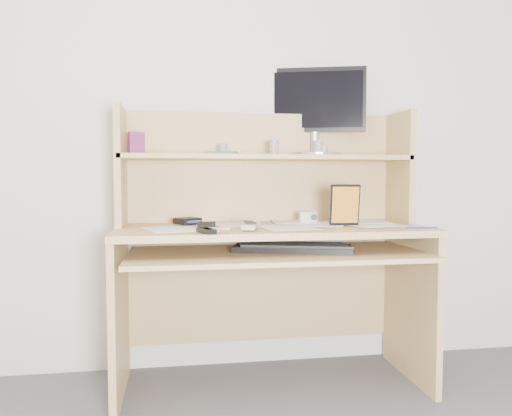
{
  "coord_description": "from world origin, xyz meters",
  "views": [
    {
      "loc": [
        -0.43,
        -0.76,
        0.97
      ],
      "look_at": [
        -0.08,
        1.43,
        0.84
      ],
      "focal_mm": 35.0,
      "sensor_mm": 36.0,
      "label": 1
    }
  ],
  "objects": [
    {
      "name": "chip_stack_b",
      "position": [
        0.04,
        1.61,
        1.12
      ],
      "size": [
        0.06,
        0.06,
        0.07
      ],
      "primitive_type": "cylinder",
      "rotation": [
        0.0,
        0.0,
        0.33
      ],
      "color": "silver",
      "rests_on": "desk"
    },
    {
      "name": "keyboard",
      "position": [
        0.07,
        1.36,
        0.67
      ],
      "size": [
        0.54,
        0.32,
        0.04
      ],
      "rotation": [
        0.0,
        0.0,
        -0.29
      ],
      "color": "black",
      "rests_on": "desk"
    },
    {
      "name": "desk",
      "position": [
        0.0,
        1.56,
        0.69
      ],
      "size": [
        1.4,
        0.7,
        1.3
      ],
      "color": "tan",
      "rests_on": "floor"
    },
    {
      "name": "monitor",
      "position": [
        0.27,
        1.76,
        1.32
      ],
      "size": [
        0.52,
        0.26,
        0.46
      ],
      "rotation": [
        0.0,
        0.0,
        -0.28
      ],
      "color": "#9B9B9F",
      "rests_on": "desk"
    },
    {
      "name": "tv_remote",
      "position": [
        -0.12,
        1.37,
        0.77
      ],
      "size": [
        0.1,
        0.21,
        0.02
      ],
      "primitive_type": "cube",
      "rotation": [
        0.0,
        0.0,
        -0.22
      ],
      "color": "#A0A19B",
      "rests_on": "paper_clutter"
    },
    {
      "name": "blue_pen",
      "position": [
        0.6,
        1.22,
        0.76
      ],
      "size": [
        0.14,
        0.02,
        0.01
      ],
      "primitive_type": "cylinder",
      "rotation": [
        1.57,
        0.0,
        1.51
      ],
      "color": "#1F1CD5",
      "rests_on": "paper_clutter"
    },
    {
      "name": "paper_clutter",
      "position": [
        0.0,
        1.48,
        0.75
      ],
      "size": [
        1.32,
        0.54,
        0.01
      ],
      "primitive_type": "cube",
      "color": "silver",
      "rests_on": "desk"
    },
    {
      "name": "flip_phone",
      "position": [
        -0.27,
        1.28,
        0.77
      ],
      "size": [
        0.06,
        0.08,
        0.02
      ],
      "primitive_type": "cube",
      "rotation": [
        0.0,
        0.0,
        -0.19
      ],
      "color": "#B7B7B9",
      "rests_on": "paper_clutter"
    },
    {
      "name": "chip_stack_a",
      "position": [
        -0.21,
        1.66,
        1.11
      ],
      "size": [
        0.05,
        0.05,
        0.06
      ],
      "primitive_type": "cylinder",
      "rotation": [
        0.0,
        0.0,
        0.14
      ],
      "color": "black",
      "rests_on": "desk"
    },
    {
      "name": "sticky_note_pad",
      "position": [
        -0.25,
        1.39,
        0.75
      ],
      "size": [
        0.1,
        0.1,
        0.01
      ],
      "primitive_type": "cube",
      "rotation": [
        0.0,
        0.0,
        0.37
      ],
      "color": "yellow",
      "rests_on": "desk"
    },
    {
      "name": "game_case",
      "position": [
        0.32,
        1.41,
        0.85
      ],
      "size": [
        0.13,
        0.04,
        0.19
      ],
      "primitive_type": "cube",
      "rotation": [
        0.0,
        0.0,
        -0.16
      ],
      "color": "black",
      "rests_on": "paper_clutter"
    },
    {
      "name": "shelf_book",
      "position": [
        -0.2,
        1.68,
        1.09
      ],
      "size": [
        0.16,
        0.2,
        0.02
      ],
      "primitive_type": "cube",
      "rotation": [
        0.0,
        0.0,
        -0.22
      ],
      "color": "#2D7141",
      "rests_on": "desk"
    },
    {
      "name": "digital_camera",
      "position": [
        0.2,
        1.59,
        0.78
      ],
      "size": [
        0.09,
        0.04,
        0.05
      ],
      "primitive_type": "cube",
      "rotation": [
        0.0,
        0.0,
        0.03
      ],
      "color": "silver",
      "rests_on": "paper_clutter"
    },
    {
      "name": "back_wall",
      "position": [
        0.0,
        1.8,
        1.25
      ],
      "size": [
        3.6,
        0.04,
        2.5
      ],
      "primitive_type": "cube",
      "color": "beige",
      "rests_on": "floor"
    },
    {
      "name": "chip_stack_c",
      "position": [
        0.3,
        1.66,
        1.1
      ],
      "size": [
        0.05,
        0.05,
        0.05
      ],
      "primitive_type": "cylinder",
      "rotation": [
        0.0,
        0.0,
        0.37
      ],
      "color": "black",
      "rests_on": "desk"
    },
    {
      "name": "wallet",
      "position": [
        -0.38,
        1.61,
        0.77
      ],
      "size": [
        0.14,
        0.13,
        0.03
      ],
      "primitive_type": "cube",
      "rotation": [
        0.0,
        0.0,
        0.66
      ],
      "color": "black",
      "rests_on": "paper_clutter"
    },
    {
      "name": "card_box",
      "position": [
        -0.61,
        1.62,
        1.13
      ],
      "size": [
        0.08,
        0.06,
        0.1
      ],
      "primitive_type": "cube",
      "rotation": [
        0.0,
        0.0,
        0.5
      ],
      "color": "maroon",
      "rests_on": "desk"
    },
    {
      "name": "stapler",
      "position": [
        -0.31,
        1.23,
        0.78
      ],
      "size": [
        0.08,
        0.14,
        0.04
      ],
      "primitive_type": "cube",
      "rotation": [
        0.0,
        0.0,
        0.31
      ],
      "color": "black",
      "rests_on": "paper_clutter"
    },
    {
      "name": "chip_stack_d",
      "position": [
        0.27,
        1.67,
        1.12
      ],
      "size": [
        0.06,
        0.06,
        0.08
      ],
      "primitive_type": "cylinder",
      "rotation": [
        0.0,
        0.0,
        0.44
      ],
      "color": "white",
      "rests_on": "desk"
    }
  ]
}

